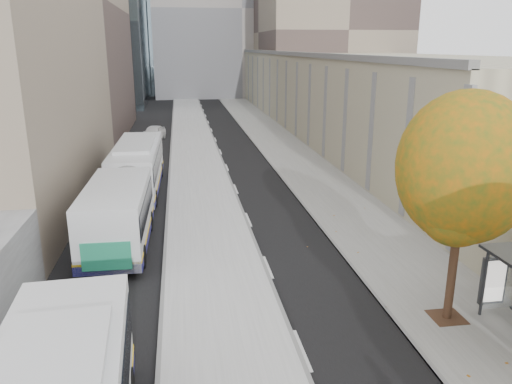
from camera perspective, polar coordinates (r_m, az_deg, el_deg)
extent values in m
cube|color=#A2A2A2|center=(36.89, -6.64, 2.42)|extent=(4.25, 150.00, 0.15)
cube|color=gray|center=(38.00, 5.51, 2.81)|extent=(4.75, 150.00, 0.08)
cube|color=gray|center=(68.16, 9.07, 12.02)|extent=(18.00, 92.00, 8.00)
cube|color=gray|center=(97.63, -2.31, 19.90)|extent=(30.00, 18.00, 30.00)
cylinder|color=#2F2415|center=(17.79, 21.49, -8.65)|extent=(0.28, 0.28, 3.24)
sphere|color=#285617|center=(16.68, 22.75, 2.56)|extent=(4.20, 4.20, 4.20)
cube|color=silver|center=(28.35, -14.11, 0.73)|extent=(2.94, 17.94, 2.98)
cube|color=black|center=(28.22, -14.19, 1.80)|extent=(2.98, 17.22, 1.03)
cube|color=#1F835F|center=(20.08, -16.22, -7.00)|extent=(1.89, 0.10, 1.15)
imported|color=silver|center=(50.05, -11.64, 6.61)|extent=(2.57, 4.49, 1.44)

